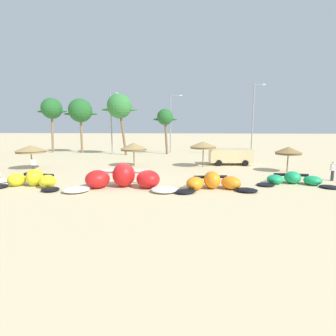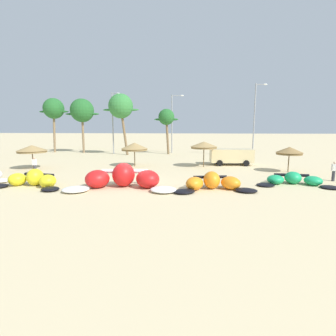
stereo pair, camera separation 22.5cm
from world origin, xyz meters
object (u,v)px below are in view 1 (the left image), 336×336
Objects in this scene: lamppost_east_center at (254,117)px; beach_umbrella_near_van at (31,149)px; beach_umbrella_outermost at (288,151)px; person_by_umbrellas at (333,171)px; person_near_kites at (34,166)px; palm_leftmost at (52,109)px; parked_van at (229,155)px; lamppost_west_center at (171,121)px; palm_left_of_gap at (119,107)px; kite_center at (213,183)px; beach_umbrella_near_palms at (203,145)px; lamppost_west at (112,120)px; palm_center_left at (165,118)px; kite_left at (32,180)px; kite_left_of_center at (123,179)px; palm_left at (80,111)px; beach_umbrella_middle at (134,147)px; kite_right_of_center at (294,180)px.

beach_umbrella_near_van is at bearing -153.76° from lamppost_east_center.
person_by_umbrellas is (2.14, -3.97, -1.28)m from beach_umbrella_outermost.
lamppost_east_center reaches higher than person_by_umbrellas.
person_near_kites is 22.15m from palm_leftmost.
parked_van is at bearing 129.60° from person_by_umbrellas.
lamppost_west_center reaches higher than beach_umbrella_outermost.
person_by_umbrellas is (26.16, -1.15, 0.00)m from person_near_kites.
person_near_kites is 18.34m from palm_left_of_gap.
person_by_umbrellas reaches higher than kite_center.
beach_umbrella_outermost reaches higher than person_near_kites.
kite_center is at bearing -16.63° from person_near_kites.
palm_leftmost is at bearing -177.58° from lamppost_west_center.
beach_umbrella_outermost is 6.71m from parked_van.
beach_umbrella_near_palms is 0.31× the size of lamppost_west.
beach_umbrella_outermost is 4.69m from person_by_umbrellas.
palm_center_left is at bearing 102.62° from kite_center.
lamppost_west_center is (11.75, 20.50, 4.45)m from person_near_kites.
person_near_kites is at bearing -97.85° from lamppost_west.
lamppost_west_center is at bearing 70.32° from kite_left.
kite_left_of_center is at bearing 0.74° from kite_left.
beach_umbrella_near_palms is at bearing 8.32° from beach_umbrella_near_van.
person_by_umbrellas is at bearing -31.37° from palm_leftmost.
kite_center is at bearing -59.27° from lamppost_west.
palm_left is 13.95m from palm_center_left.
person_by_umbrellas is at bearing 12.18° from kite_left_of_center.
parked_van is (9.63, 12.07, 0.42)m from kite_left_of_center.
beach_umbrella_near_palms is at bearing -36.00° from palm_left.
palm_leftmost is at bearing 138.96° from beach_umbrella_middle.
kite_center is at bearing -77.38° from palm_center_left.
kite_right_of_center is 1.26× the size of parked_van.
kite_right_of_center is at bearing -61.18° from palm_center_left.
kite_left is 22.59m from palm_left_of_gap.
palm_left is (-1.10, 16.42, 4.74)m from beach_umbrella_near_van.
beach_umbrella_middle is at bearing -102.71° from lamppost_west_center.
palm_leftmost is at bearing 112.09° from person_near_kites.
lamppost_east_center is (26.72, -3.79, -1.18)m from palm_left.
kite_center is 0.65× the size of palm_left_of_gap.
kite_center is at bearing 0.18° from kite_left.
person_by_umbrellas is 29.09m from palm_left_of_gap.
beach_umbrella_near_van is 28.78m from lamppost_east_center.
beach_umbrella_middle is 14.19m from lamppost_west.
person_by_umbrellas is at bearing -61.69° from beach_umbrella_outermost.
palm_leftmost is (-30.42, 22.38, 6.80)m from kite_right_of_center.
palm_leftmost is (-16.34, 14.22, 4.97)m from beach_umbrella_middle.
lamppost_west_center reaches higher than kite_left.
palm_left is 0.92× the size of lamppost_west.
beach_umbrella_middle is at bearing 33.11° from person_near_kites.
lamppost_west reaches higher than palm_left.
palm_left is at bearing 171.93° from lamppost_east_center.
kite_left is 19.86m from kite_right_of_center.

